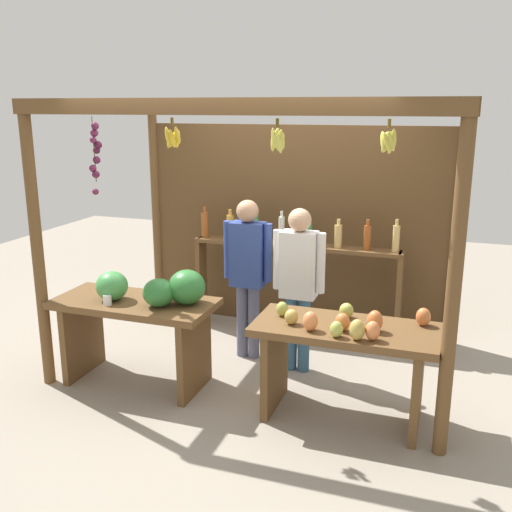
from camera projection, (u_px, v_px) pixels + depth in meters
The scene contains 7 objects.
ground_plane at pixel (263, 361), 5.60m from camera, with size 12.00×12.00×0.00m, color gray.
market_stall at pixel (279, 208), 5.70m from camera, with size 3.46×2.18×2.46m.
fruit_counter_left at pixel (144, 310), 4.98m from camera, with size 1.40×0.64×1.07m.
fruit_counter_right at pixel (345, 348), 4.44m from camera, with size 1.40×0.64×0.94m.
bottle_shelf_unit at pixel (294, 260), 6.08m from camera, with size 2.22×0.22×1.35m.
vendor_man at pixel (248, 265), 5.49m from camera, with size 0.48×0.21×1.56m.
vendor_woman at pixel (299, 276), 5.19m from camera, with size 0.48×0.21×1.53m.
Camera 1 is at (1.62, -4.90, 2.40)m, focal length 40.51 mm.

